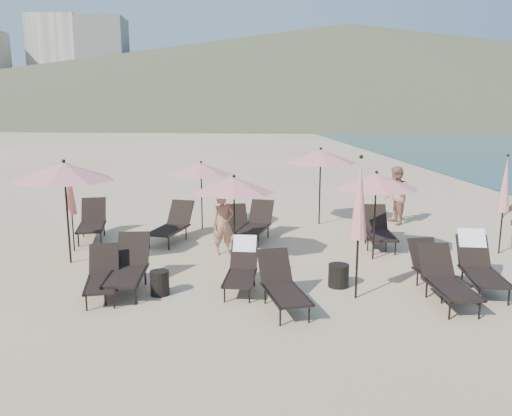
{
  "coord_description": "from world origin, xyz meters",
  "views": [
    {
      "loc": [
        -1.5,
        -9.19,
        3.55
      ],
      "look_at": [
        -1.21,
        3.5,
        1.1
      ],
      "focal_mm": 35.0,
      "sensor_mm": 36.0,
      "label": 1
    }
  ],
  "objects_px": {
    "lounger_7": "(172,224)",
    "lounger_3": "(282,285)",
    "umbrella_open_3": "(201,169)",
    "lounger_12": "(447,279)",
    "lounger_0": "(103,275)",
    "lounger_10": "(375,228)",
    "umbrella_closed_0": "(359,200)",
    "umbrella_closed_1": "(505,185)",
    "umbrella_open_1": "(234,185)",
    "beachgoer_b": "(396,196)",
    "umbrella_open_2": "(376,181)",
    "lounger_11": "(378,229)",
    "umbrella_open_0": "(64,172)",
    "lounger_6": "(92,221)",
    "side_table_1": "(339,276)",
    "beachgoer_a": "(223,224)",
    "lounger_9": "(256,223)",
    "lounger_8": "(240,225)",
    "umbrella_open_4": "(321,156)",
    "lounger_4": "(435,269)",
    "lounger_5": "(479,264)",
    "umbrella_closed_2": "(70,191)",
    "lounger_1": "(128,267)",
    "side_table_0": "(160,283)"
  },
  "relations": [
    {
      "from": "lounger_7",
      "to": "lounger_3",
      "type": "bearing_deg",
      "value": -44.03
    },
    {
      "from": "umbrella_open_3",
      "to": "lounger_12",
      "type": "bearing_deg",
      "value": -50.42
    },
    {
      "from": "lounger_0",
      "to": "lounger_10",
      "type": "xyz_separation_m",
      "value": [
        6.32,
        3.78,
        0.03
      ]
    },
    {
      "from": "umbrella_closed_0",
      "to": "umbrella_closed_1",
      "type": "xyz_separation_m",
      "value": [
        4.34,
        3.0,
        -0.17
      ]
    },
    {
      "from": "umbrella_open_1",
      "to": "beachgoer_b",
      "type": "relative_size",
      "value": 1.14
    },
    {
      "from": "lounger_12",
      "to": "umbrella_open_2",
      "type": "xyz_separation_m",
      "value": [
        -0.66,
        2.84,
        1.47
      ]
    },
    {
      "from": "lounger_11",
      "to": "umbrella_open_0",
      "type": "bearing_deg",
      "value": -166.83
    },
    {
      "from": "lounger_10",
      "to": "lounger_12",
      "type": "relative_size",
      "value": 0.93
    },
    {
      "from": "lounger_6",
      "to": "umbrella_open_3",
      "type": "distance_m",
      "value": 3.5
    },
    {
      "from": "side_table_1",
      "to": "beachgoer_a",
      "type": "height_order",
      "value": "beachgoer_a"
    },
    {
      "from": "lounger_6",
      "to": "umbrella_open_1",
      "type": "xyz_separation_m",
      "value": [
        4.08,
        -2.33,
        1.38
      ]
    },
    {
      "from": "lounger_12",
      "to": "umbrella_closed_0",
      "type": "distance_m",
      "value": 2.23
    },
    {
      "from": "lounger_10",
      "to": "side_table_1",
      "type": "xyz_separation_m",
      "value": [
        -1.61,
        -3.37,
        -0.21
      ]
    },
    {
      "from": "lounger_3",
      "to": "umbrella_open_0",
      "type": "bearing_deg",
      "value": 137.07
    },
    {
      "from": "lounger_9",
      "to": "umbrella_open_3",
      "type": "relative_size",
      "value": 0.9
    },
    {
      "from": "lounger_10",
      "to": "umbrella_open_0",
      "type": "height_order",
      "value": "umbrella_open_0"
    },
    {
      "from": "beachgoer_b",
      "to": "lounger_7",
      "type": "bearing_deg",
      "value": -80.05
    },
    {
      "from": "umbrella_closed_1",
      "to": "beachgoer_b",
      "type": "relative_size",
      "value": 1.36
    },
    {
      "from": "umbrella_open_3",
      "to": "side_table_1",
      "type": "xyz_separation_m",
      "value": [
        3.24,
        -5.26,
        -1.62
      ]
    },
    {
      "from": "umbrella_open_0",
      "to": "umbrella_open_1",
      "type": "relative_size",
      "value": 1.17
    },
    {
      "from": "lounger_8",
      "to": "umbrella_open_1",
      "type": "distance_m",
      "value": 2.51
    },
    {
      "from": "umbrella_closed_0",
      "to": "beachgoer_b",
      "type": "bearing_deg",
      "value": 67.39
    },
    {
      "from": "umbrella_open_1",
      "to": "umbrella_closed_1",
      "type": "height_order",
      "value": "umbrella_closed_1"
    },
    {
      "from": "lounger_3",
      "to": "umbrella_open_4",
      "type": "bearing_deg",
      "value": 64.02
    },
    {
      "from": "lounger_12",
      "to": "lounger_0",
      "type": "bearing_deg",
      "value": 174.39
    },
    {
      "from": "lounger_0",
      "to": "lounger_10",
      "type": "bearing_deg",
      "value": 19.69
    },
    {
      "from": "lounger_7",
      "to": "side_table_1",
      "type": "height_order",
      "value": "lounger_7"
    },
    {
      "from": "umbrella_open_1",
      "to": "lounger_6",
      "type": "bearing_deg",
      "value": 150.3
    },
    {
      "from": "umbrella_open_1",
      "to": "umbrella_closed_0",
      "type": "xyz_separation_m",
      "value": [
        2.4,
        -2.46,
        0.06
      ]
    },
    {
      "from": "lounger_4",
      "to": "umbrella_open_4",
      "type": "height_order",
      "value": "umbrella_open_4"
    },
    {
      "from": "lounger_5",
      "to": "lounger_12",
      "type": "height_order",
      "value": "lounger_5"
    },
    {
      "from": "umbrella_open_0",
      "to": "beachgoer_b",
      "type": "distance_m",
      "value": 9.93
    },
    {
      "from": "lounger_0",
      "to": "umbrella_open_2",
      "type": "xyz_separation_m",
      "value": [
        5.92,
        2.34,
        1.51
      ]
    },
    {
      "from": "side_table_1",
      "to": "beachgoer_a",
      "type": "xyz_separation_m",
      "value": [
        -2.47,
        2.45,
        0.55
      ]
    },
    {
      "from": "umbrella_open_2",
      "to": "umbrella_open_3",
      "type": "relative_size",
      "value": 1.04
    },
    {
      "from": "umbrella_closed_2",
      "to": "lounger_1",
      "type": "bearing_deg",
      "value": -54.39
    },
    {
      "from": "lounger_3",
      "to": "lounger_11",
      "type": "distance_m",
      "value": 5.09
    },
    {
      "from": "umbrella_open_4",
      "to": "umbrella_closed_1",
      "type": "relative_size",
      "value": 0.97
    },
    {
      "from": "lounger_0",
      "to": "lounger_9",
      "type": "relative_size",
      "value": 0.86
    },
    {
      "from": "lounger_7",
      "to": "umbrella_open_0",
      "type": "distance_m",
      "value": 3.38
    },
    {
      "from": "lounger_12",
      "to": "side_table_0",
      "type": "xyz_separation_m",
      "value": [
        -5.48,
        0.53,
        -0.21
      ]
    },
    {
      "from": "lounger_11",
      "to": "lounger_5",
      "type": "bearing_deg",
      "value": -66.36
    },
    {
      "from": "lounger_4",
      "to": "side_table_1",
      "type": "xyz_separation_m",
      "value": [
        -1.92,
        0.2,
        -0.19
      ]
    },
    {
      "from": "lounger_6",
      "to": "umbrella_closed_2",
      "type": "height_order",
      "value": "umbrella_closed_2"
    },
    {
      "from": "umbrella_closed_0",
      "to": "umbrella_open_1",
      "type": "bearing_deg",
      "value": 134.23
    },
    {
      "from": "lounger_5",
      "to": "umbrella_open_0",
      "type": "height_order",
      "value": "umbrella_open_0"
    },
    {
      "from": "lounger_0",
      "to": "umbrella_open_0",
      "type": "height_order",
      "value": "umbrella_open_0"
    },
    {
      "from": "umbrella_open_3",
      "to": "umbrella_closed_1",
      "type": "height_order",
      "value": "umbrella_closed_1"
    },
    {
      "from": "lounger_10",
      "to": "umbrella_closed_1",
      "type": "distance_m",
      "value": 3.38
    },
    {
      "from": "lounger_3",
      "to": "lounger_6",
      "type": "height_order",
      "value": "lounger_6"
    }
  ]
}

